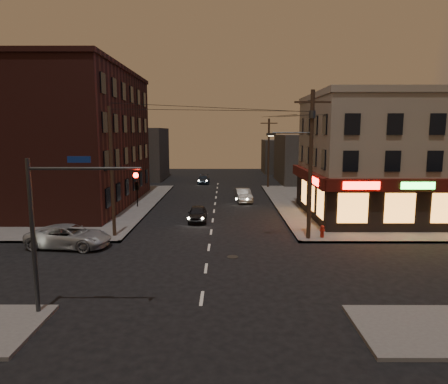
{
  "coord_description": "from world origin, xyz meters",
  "views": [
    {
      "loc": [
        1.05,
        -21.0,
        7.4
      ],
      "look_at": [
        0.97,
        6.91,
        3.2
      ],
      "focal_mm": 32.0,
      "sensor_mm": 36.0,
      "label": 1
    }
  ],
  "objects_px": {
    "sedan_near": "(198,214)",
    "sedan_mid": "(243,195)",
    "sedan_far": "(204,179)",
    "fire_hydrant": "(322,231)",
    "suv_cross": "(69,236)"
  },
  "relations": [
    {
      "from": "sedan_mid",
      "to": "sedan_far",
      "type": "relative_size",
      "value": 1.03
    },
    {
      "from": "sedan_far",
      "to": "sedan_mid",
      "type": "bearing_deg",
      "value": -72.17
    },
    {
      "from": "suv_cross",
      "to": "fire_hydrant",
      "type": "xyz_separation_m",
      "value": [
        16.82,
        2.0,
        -0.12
      ]
    },
    {
      "from": "sedan_far",
      "to": "fire_hydrant",
      "type": "distance_m",
      "value": 32.12
    },
    {
      "from": "sedan_near",
      "to": "sedan_far",
      "type": "xyz_separation_m",
      "value": [
        -0.84,
        24.85,
        -0.05
      ]
    },
    {
      "from": "suv_cross",
      "to": "sedan_far",
      "type": "bearing_deg",
      "value": -4.36
    },
    {
      "from": "sedan_far",
      "to": "fire_hydrant",
      "type": "height_order",
      "value": "sedan_far"
    },
    {
      "from": "suv_cross",
      "to": "sedan_far",
      "type": "relative_size",
      "value": 1.28
    },
    {
      "from": "sedan_near",
      "to": "sedan_mid",
      "type": "height_order",
      "value": "sedan_mid"
    },
    {
      "from": "suv_cross",
      "to": "fire_hydrant",
      "type": "bearing_deg",
      "value": -75.56
    },
    {
      "from": "sedan_mid",
      "to": "sedan_far",
      "type": "distance_m",
      "value": 16.2
    },
    {
      "from": "sedan_near",
      "to": "sedan_mid",
      "type": "xyz_separation_m",
      "value": [
        4.23,
        9.46,
        0.06
      ]
    },
    {
      "from": "fire_hydrant",
      "to": "sedan_mid",
      "type": "bearing_deg",
      "value": 107.64
    },
    {
      "from": "sedan_mid",
      "to": "fire_hydrant",
      "type": "xyz_separation_m",
      "value": [
        4.83,
        -15.17,
        -0.08
      ]
    },
    {
      "from": "sedan_mid",
      "to": "fire_hydrant",
      "type": "distance_m",
      "value": 15.92
    }
  ]
}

